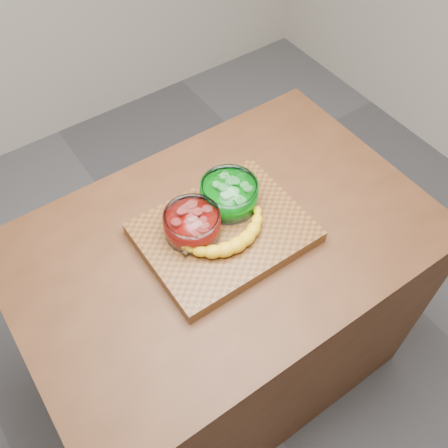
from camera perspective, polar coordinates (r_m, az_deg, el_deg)
ground at (r=2.20m, az=0.00°, el=-15.38°), size 3.50×3.50×0.00m
counter at (r=1.79m, az=0.00°, el=-9.96°), size 1.20×0.80×0.90m
cutting_board at (r=1.39m, az=0.00°, el=-1.00°), size 0.45×0.35×0.04m
bowl_red at (r=1.35m, az=-3.65°, el=0.02°), size 0.15×0.15×0.07m
bowl_green at (r=1.41m, az=0.59°, el=3.38°), size 0.16×0.16×0.08m
banana at (r=1.34m, az=0.72°, el=-1.43°), size 0.29×0.13×0.04m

